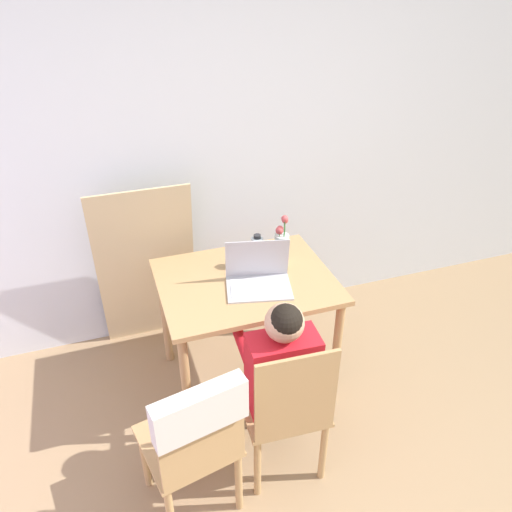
{
  "coord_description": "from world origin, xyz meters",
  "views": [
    {
      "loc": [
        -0.8,
        -0.7,
        2.32
      ],
      "look_at": [
        -0.08,
        1.44,
        0.94
      ],
      "focal_mm": 35.0,
      "sensor_mm": 36.0,
      "label": 1
    }
  ],
  "objects_px": {
    "chair_spare": "(196,433)",
    "person_seated": "(280,363)",
    "flower_vase": "(282,246)",
    "laptop": "(258,276)",
    "chair_occupied": "(286,408)",
    "water_bottle": "(257,252)"
  },
  "relations": [
    {
      "from": "chair_spare",
      "to": "person_seated",
      "type": "height_order",
      "value": "person_seated"
    },
    {
      "from": "chair_spare",
      "to": "flower_vase",
      "type": "relative_size",
      "value": 2.76
    },
    {
      "from": "person_seated",
      "to": "laptop",
      "type": "distance_m",
      "value": 0.53
    },
    {
      "from": "person_seated",
      "to": "laptop",
      "type": "bearing_deg",
      "value": -93.58
    },
    {
      "from": "chair_spare",
      "to": "person_seated",
      "type": "relative_size",
      "value": 0.88
    },
    {
      "from": "chair_occupied",
      "to": "water_bottle",
      "type": "bearing_deg",
      "value": -95.44
    },
    {
      "from": "chair_occupied",
      "to": "chair_spare",
      "type": "height_order",
      "value": "chair_spare"
    },
    {
      "from": "chair_occupied",
      "to": "laptop",
      "type": "xyz_separation_m",
      "value": [
        0.07,
        0.61,
        0.37
      ]
    },
    {
      "from": "laptop",
      "to": "flower_vase",
      "type": "distance_m",
      "value": 0.26
    },
    {
      "from": "chair_occupied",
      "to": "laptop",
      "type": "height_order",
      "value": "laptop"
    },
    {
      "from": "chair_spare",
      "to": "flower_vase",
      "type": "height_order",
      "value": "flower_vase"
    },
    {
      "from": "person_seated",
      "to": "water_bottle",
      "type": "relative_size",
      "value": 4.93
    },
    {
      "from": "chair_occupied",
      "to": "water_bottle",
      "type": "distance_m",
      "value": 0.9
    },
    {
      "from": "laptop",
      "to": "water_bottle",
      "type": "height_order",
      "value": "laptop"
    },
    {
      "from": "water_bottle",
      "to": "chair_spare",
      "type": "bearing_deg",
      "value": -122.55
    },
    {
      "from": "chair_spare",
      "to": "water_bottle",
      "type": "height_order",
      "value": "water_bottle"
    },
    {
      "from": "flower_vase",
      "to": "water_bottle",
      "type": "bearing_deg",
      "value": 170.56
    },
    {
      "from": "chair_spare",
      "to": "water_bottle",
      "type": "bearing_deg",
      "value": -133.97
    },
    {
      "from": "chair_occupied",
      "to": "person_seated",
      "type": "distance_m",
      "value": 0.22
    },
    {
      "from": "person_seated",
      "to": "flower_vase",
      "type": "height_order",
      "value": "flower_vase"
    },
    {
      "from": "person_seated",
      "to": "water_bottle",
      "type": "bearing_deg",
      "value": -96.38
    },
    {
      "from": "chair_occupied",
      "to": "chair_spare",
      "type": "relative_size",
      "value": 0.99
    }
  ]
}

